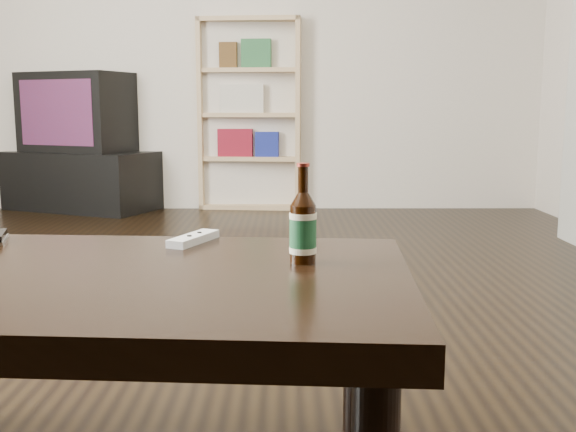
{
  "coord_description": "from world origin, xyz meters",
  "views": [
    {
      "loc": [
        0.55,
        -2.21,
        0.77
      ],
      "look_at": [
        0.56,
        -0.88,
        0.56
      ],
      "focal_mm": 42.0,
      "sensor_mm": 36.0,
      "label": 1
    }
  ],
  "objects_px": {
    "tv": "(79,112)",
    "remote": "(194,239)",
    "beer_bottle": "(303,228)",
    "bookshelf": "(251,111)",
    "coffee_table": "(85,303)",
    "tv_stand": "(82,180)"
  },
  "relations": [
    {
      "from": "tv_stand",
      "to": "tv",
      "type": "relative_size",
      "value": 1.21
    },
    {
      "from": "tv",
      "to": "remote",
      "type": "distance_m",
      "value": 3.9
    },
    {
      "from": "tv",
      "to": "beer_bottle",
      "type": "relative_size",
      "value": 4.59
    },
    {
      "from": "tv",
      "to": "remote",
      "type": "xyz_separation_m",
      "value": [
        1.36,
        -3.64,
        -0.27
      ]
    },
    {
      "from": "tv_stand",
      "to": "bookshelf",
      "type": "xyz_separation_m",
      "value": [
        1.3,
        0.14,
        0.53
      ]
    },
    {
      "from": "beer_bottle",
      "to": "tv",
      "type": "bearing_deg",
      "value": 112.71
    },
    {
      "from": "coffee_table",
      "to": "tv",
      "type": "bearing_deg",
      "value": 106.85
    },
    {
      "from": "bookshelf",
      "to": "coffee_table",
      "type": "xyz_separation_m",
      "value": [
        -0.11,
        -4.07,
        -0.35
      ]
    },
    {
      "from": "beer_bottle",
      "to": "bookshelf",
      "type": "bearing_deg",
      "value": 94.44
    },
    {
      "from": "tv",
      "to": "coffee_table",
      "type": "bearing_deg",
      "value": -50.1
    },
    {
      "from": "remote",
      "to": "bookshelf",
      "type": "bearing_deg",
      "value": 114.36
    },
    {
      "from": "tv_stand",
      "to": "bookshelf",
      "type": "distance_m",
      "value": 1.41
    },
    {
      "from": "tv_stand",
      "to": "remote",
      "type": "xyz_separation_m",
      "value": [
        1.36,
        -3.64,
        0.25
      ]
    },
    {
      "from": "tv",
      "to": "bookshelf",
      "type": "distance_m",
      "value": 1.31
    },
    {
      "from": "coffee_table",
      "to": "beer_bottle",
      "type": "xyz_separation_m",
      "value": [
        0.42,
        0.08,
        0.13
      ]
    },
    {
      "from": "bookshelf",
      "to": "remote",
      "type": "bearing_deg",
      "value": -83.89
    },
    {
      "from": "beer_bottle",
      "to": "remote",
      "type": "xyz_separation_m",
      "value": [
        -0.25,
        0.2,
        -0.06
      ]
    },
    {
      "from": "coffee_table",
      "to": "beer_bottle",
      "type": "distance_m",
      "value": 0.45
    },
    {
      "from": "remote",
      "to": "tv_stand",
      "type": "bearing_deg",
      "value": 133.9
    },
    {
      "from": "bookshelf",
      "to": "beer_bottle",
      "type": "relative_size",
      "value": 7.22
    },
    {
      "from": "bookshelf",
      "to": "remote",
      "type": "xyz_separation_m",
      "value": [
        0.06,
        -3.79,
        -0.28
      ]
    },
    {
      "from": "bookshelf",
      "to": "beer_bottle",
      "type": "distance_m",
      "value": 4.01
    }
  ]
}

